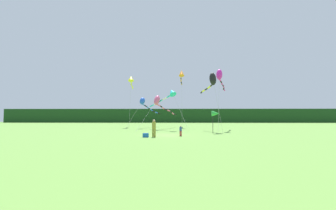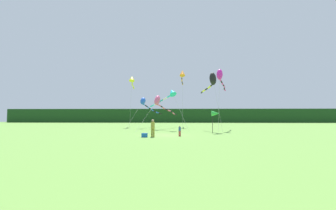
% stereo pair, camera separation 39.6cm
% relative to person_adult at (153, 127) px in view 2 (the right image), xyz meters
% --- Properties ---
extents(ground_plane, '(120.00, 120.00, 0.00)m').
position_rel_person_adult_xyz_m(ground_plane, '(1.20, 2.20, -0.97)').
color(ground_plane, '#6B9E42').
extents(distant_treeline, '(108.00, 2.19, 4.40)m').
position_rel_person_adult_xyz_m(distant_treeline, '(1.20, 47.20, 1.23)').
color(distant_treeline, '#193D19').
rests_on(distant_treeline, ground).
extents(person_adult, '(0.38, 0.38, 1.73)m').
position_rel_person_adult_xyz_m(person_adult, '(0.00, 0.00, 0.00)').
color(person_adult, olive).
rests_on(person_adult, ground).
extents(person_child, '(0.24, 0.24, 1.10)m').
position_rel_person_adult_xyz_m(person_child, '(2.66, 1.09, -0.35)').
color(person_child, '#B23338').
rests_on(person_child, ground).
extents(cooler_box, '(0.56, 0.42, 0.39)m').
position_rel_person_adult_xyz_m(cooler_box, '(-0.78, -0.16, -0.77)').
color(cooler_box, '#1959B2').
rests_on(cooler_box, ground).
extents(banner_flag_pole, '(0.90, 0.70, 2.89)m').
position_rel_person_adult_xyz_m(banner_flag_pole, '(7.00, 4.72, 1.38)').
color(banner_flag_pole, black).
rests_on(banner_flag_pole, ground).
extents(kite_orange, '(1.07, 8.28, 10.95)m').
position_rel_person_adult_xyz_m(kite_orange, '(3.54, 19.12, 9.10)').
color(kite_orange, '#B2B2B2').
rests_on(kite_orange, ground).
extents(kite_cyan, '(6.07, 8.36, 6.29)m').
position_rel_person_adult_xyz_m(kite_cyan, '(1.39, 10.41, 4.39)').
color(kite_cyan, '#B2B2B2').
rests_on(kite_cyan, ground).
extents(kite_magenta, '(2.68, 6.77, 8.97)m').
position_rel_person_adult_xyz_m(kite_magenta, '(8.77, 10.13, 6.96)').
color(kite_magenta, '#B2B2B2').
rests_on(kite_magenta, ground).
extents(kite_black, '(1.99, 6.00, 8.06)m').
position_rel_person_adult_xyz_m(kite_black, '(7.23, 7.92, 6.01)').
color(kite_black, '#B2B2B2').
rests_on(kite_black, ground).
extents(kite_rainbow, '(5.46, 11.02, 5.51)m').
position_rel_person_adult_xyz_m(kite_rainbow, '(-0.34, 12.28, 3.32)').
color(kite_rainbow, '#B2B2B2').
rests_on(kite_rainbow, ground).
extents(kite_yellow, '(1.21, 8.27, 9.86)m').
position_rel_person_adult_xyz_m(kite_yellow, '(-6.07, 18.90, 8.09)').
color(kite_yellow, '#B2B2B2').
rests_on(kite_yellow, ground).
extents(kite_blue, '(4.74, 10.44, 5.44)m').
position_rel_person_adult_xyz_m(kite_blue, '(-3.10, 15.63, 3.39)').
color(kite_blue, '#B2B2B2').
rests_on(kite_blue, ground).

